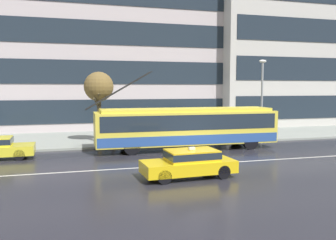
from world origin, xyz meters
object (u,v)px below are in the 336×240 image
(pedestrian_approaching_curb, at_px, (114,120))
(street_lamp, at_px, (262,92))
(pedestrian_at_shelter, at_px, (175,119))
(street_tree_bare, at_px, (99,88))
(taxi_oncoming_near, at_px, (190,162))
(trolleybus, at_px, (187,127))
(pedestrian_walking_past, at_px, (208,119))

(pedestrian_approaching_curb, bearing_deg, street_lamp, -12.21)
(pedestrian_at_shelter, relative_size, street_lamp, 0.33)
(street_lamp, relative_size, street_tree_bare, 1.19)
(taxi_oncoming_near, xyz_separation_m, street_lamp, (9.03, 9.24, 3.08))
(pedestrian_at_shelter, xyz_separation_m, street_tree_bare, (-5.52, 0.76, 2.35))
(trolleybus, bearing_deg, pedestrian_approaching_curb, 133.74)
(pedestrian_at_shelter, height_order, pedestrian_approaching_curb, pedestrian_at_shelter)
(taxi_oncoming_near, relative_size, pedestrian_walking_past, 2.18)
(pedestrian_approaching_curb, relative_size, street_lamp, 0.32)
(street_tree_bare, bearing_deg, pedestrian_at_shelter, -7.80)
(pedestrian_walking_past, xyz_separation_m, street_lamp, (3.90, -1.24, 2.09))
(pedestrian_walking_past, bearing_deg, street_lamp, -17.71)
(pedestrian_at_shelter, bearing_deg, pedestrian_approaching_curb, 162.32)
(taxi_oncoming_near, bearing_deg, pedestrian_at_shelter, 77.23)
(street_tree_bare, bearing_deg, trolleybus, -35.35)
(trolleybus, height_order, pedestrian_approaching_curb, trolleybus)
(taxi_oncoming_near, relative_size, street_tree_bare, 0.85)
(pedestrian_at_shelter, distance_m, pedestrian_walking_past, 2.82)
(pedestrian_at_shelter, relative_size, pedestrian_walking_past, 1.00)
(pedestrian_approaching_curb, height_order, street_tree_bare, street_tree_bare)
(street_lamp, bearing_deg, taxi_oncoming_near, -134.32)
(pedestrian_at_shelter, bearing_deg, street_tree_bare, 172.20)
(street_tree_bare, bearing_deg, pedestrian_walking_past, -3.52)
(pedestrian_approaching_curb, bearing_deg, trolleybus, -46.26)
(taxi_oncoming_near, xyz_separation_m, pedestrian_approaching_curb, (-2.06, 11.64, 0.97))
(taxi_oncoming_near, height_order, street_lamp, street_lamp)
(pedestrian_approaching_curb, distance_m, street_lamp, 11.53)
(pedestrian_walking_past, xyz_separation_m, street_tree_bare, (-8.33, 0.51, 2.41))
(pedestrian_at_shelter, height_order, street_tree_bare, street_tree_bare)
(pedestrian_at_shelter, relative_size, street_tree_bare, 0.39)
(taxi_oncoming_near, xyz_separation_m, pedestrian_at_shelter, (2.32, 10.24, 1.05))
(trolleybus, bearing_deg, street_tree_bare, 144.65)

